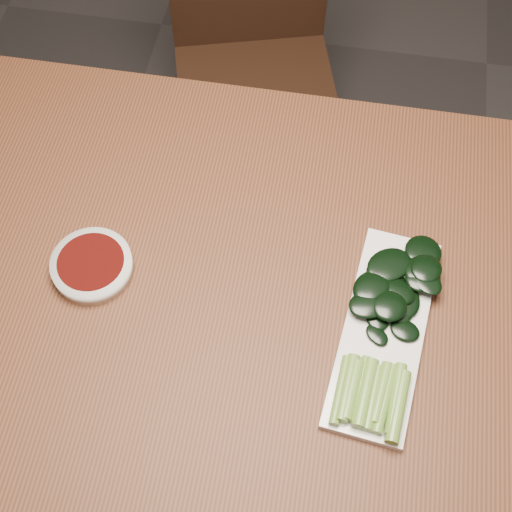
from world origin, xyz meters
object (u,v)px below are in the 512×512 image
object	(u,v)px
table	(255,302)
gai_lan	(388,327)
serving_plate	(384,331)
chair_far	(253,56)
sauce_bowl	(92,266)

from	to	relation	value
table	gai_lan	distance (m)	0.24
serving_plate	gai_lan	distance (m)	0.02
chair_far	serving_plate	distance (m)	0.91
chair_far	gai_lan	world-z (taller)	chair_far
serving_plate	gai_lan	bearing A→B (deg)	-18.20
sauce_bowl	gai_lan	distance (m)	0.46
sauce_bowl	gai_lan	size ratio (longest dim) A/B	0.36
sauce_bowl	gai_lan	world-z (taller)	gai_lan
serving_plate	table	bearing A→B (deg)	165.20
serving_plate	sauce_bowl	bearing A→B (deg)	176.01
sauce_bowl	serving_plate	size ratio (longest dim) A/B	0.36
sauce_bowl	serving_plate	xyz separation A→B (m)	(0.46, -0.03, -0.01)
table	serving_plate	distance (m)	0.22
chair_far	sauce_bowl	xyz separation A→B (m)	(-0.12, -0.77, 0.28)
gai_lan	serving_plate	bearing A→B (deg)	161.80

